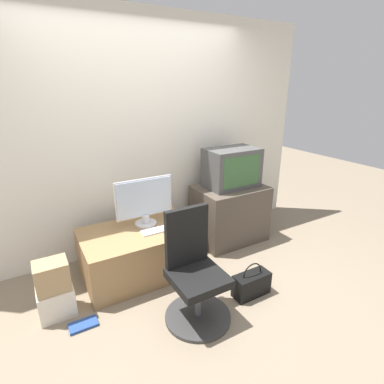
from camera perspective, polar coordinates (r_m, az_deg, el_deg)
name	(u,v)px	position (r m, az deg, el deg)	size (l,w,h in m)	color
ground_plane	(201,305)	(2.86, 1.65, -20.78)	(12.00, 12.00, 0.00)	#7F705B
wall_back	(139,138)	(3.42, -9.97, 10.09)	(4.40, 0.05, 2.60)	silver
desk	(140,251)	(3.19, -9.79, -11.03)	(1.15, 0.73, 0.48)	#937047
side_stand	(229,213)	(3.77, 7.11, -3.98)	(0.83, 0.61, 0.69)	#4C4238
main_monitor	(145,201)	(3.09, -9.03, -1.80)	(0.60, 0.23, 0.50)	silver
keyboard	(156,230)	(3.03, -6.81, -7.28)	(0.30, 0.12, 0.01)	silver
mouse	(175,226)	(3.09, -3.24, -6.42)	(0.05, 0.04, 0.03)	silver
crt_tv	(232,168)	(3.61, 7.56, 4.62)	(0.63, 0.40, 0.46)	#474747
office_chair	(195,277)	(2.56, 0.51, -15.96)	(0.56, 0.56, 0.94)	#333333
cardboard_box_lower	(57,301)	(2.93, -24.37, -18.45)	(0.29, 0.23, 0.26)	beige
cardboard_box_upper	(52,276)	(2.79, -25.14, -14.28)	(0.26, 0.21, 0.25)	#A3845B
handbag	(251,284)	(2.96, 11.25, -16.81)	(0.35, 0.16, 0.34)	black
book	(83,325)	(2.82, -19.99, -22.66)	(0.23, 0.13, 0.02)	navy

